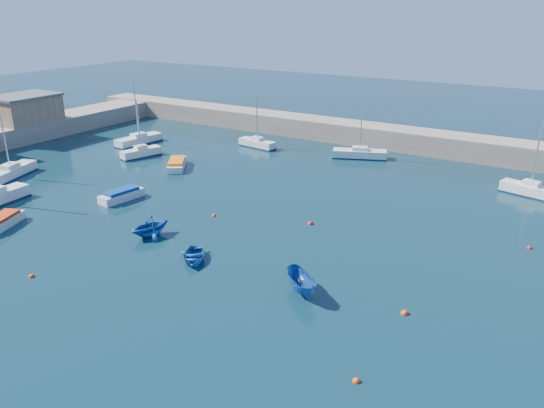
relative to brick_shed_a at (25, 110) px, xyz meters
The scene contains 21 objects.
ground 48.55m from the brick_shed_a, 29.74° to the right, with size 220.00×220.00×0.00m, color #0C2835.
back_wall 47.50m from the brick_shed_a, 27.65° to the left, with size 96.00×4.50×2.60m, color gray.
brick_shed_a is the anchor object (origin of this frame).
sailboat_2 18.66m from the brick_shed_a, 41.14° to the right, with size 3.96×6.94×8.79m.
sailboat_3 20.32m from the brick_shed_a, ahead, with size 2.79×5.21×6.81m.
sailboat_4 16.56m from the brick_shed_a, 21.38° to the left, with size 2.64×6.85×8.72m.
sailboat_5 32.42m from the brick_shed_a, 23.20° to the left, with size 5.41×2.17×7.04m.
sailboat_6 45.76m from the brick_shed_a, 19.09° to the left, with size 6.65×4.12×8.42m.
sailboat_7 63.76m from the brick_shed_a, 10.04° to the left, with size 5.74×2.82×7.44m.
motorboat_0 33.14m from the brick_shed_a, 39.06° to the right, with size 3.09×4.69×0.99m.
motorboat_1 31.45m from the brick_shed_a, 20.17° to the right, with size 2.08×4.51×1.07m.
motorboat_2 27.06m from the brick_shed_a, ahead, with size 4.21×5.02×1.01m.
dinghy_center 46.93m from the brick_shed_a, 21.52° to the right, with size 2.33×3.27×0.68m, color #154896.
dinghy_left 40.89m from the brick_shed_a, 22.50° to the right, with size 2.90×3.37×1.77m, color #154896.
dinghy_right 55.35m from the brick_shed_a, 18.08° to the right, with size 1.37×3.64×1.41m, color #154896.
buoy_0 43.61m from the brick_shed_a, 35.17° to the right, with size 0.40×0.40×0.40m, color #EC390C.
buoy_1 48.26m from the brick_shed_a, ahead, with size 0.49×0.49×0.49m, color red.
buoy_2 61.35m from the brick_shed_a, 15.14° to the right, with size 0.49×0.49×0.49m, color #EC390C.
buoy_3 40.76m from the brick_shed_a, 13.46° to the right, with size 0.38×0.38×0.38m, color #EC390C.
buoy_4 64.50m from the brick_shed_a, ahead, with size 0.38×0.38×0.38m, color red.
buoy_5 63.60m from the brick_shed_a, 21.55° to the right, with size 0.41×0.41×0.41m, color #EC390C.
Camera 1 is at (24.77, -20.00, 17.80)m, focal length 35.00 mm.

